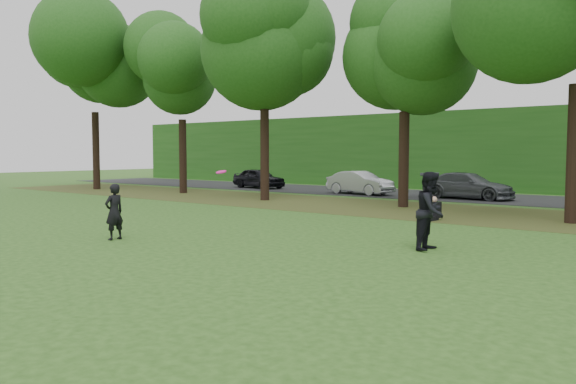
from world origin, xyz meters
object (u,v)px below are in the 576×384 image
object	(u,v)px
player_right	(431,211)
player_left	(114,212)
frisbee	(221,172)
seated_person	(433,211)

from	to	relation	value
player_right	player_left	bearing A→B (deg)	114.42
frisbee	player_left	bearing A→B (deg)	-150.84
frisbee	seated_person	size ratio (longest dim) A/B	0.44
player_right	seated_person	bearing A→B (deg)	20.52
player_right	frisbee	world-z (taller)	frisbee
player_right	seated_person	xyz separation A→B (m)	(-2.49, 5.71, -0.64)
player_left	seated_person	size ratio (longest dim) A/B	1.84
seated_person	player_right	bearing A→B (deg)	-61.17
player_left	player_right	size ratio (longest dim) A/B	0.80
player_left	player_right	distance (m)	8.31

